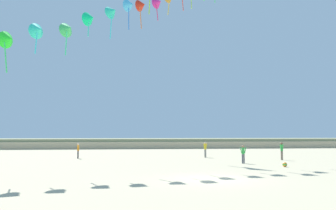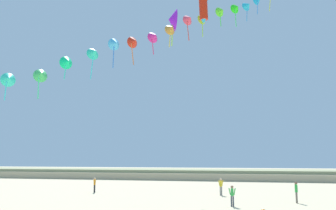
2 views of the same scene
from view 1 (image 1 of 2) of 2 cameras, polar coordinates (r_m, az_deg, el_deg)
The scene contains 8 objects.
ground_plane at distance 20.89m, azimuth 7.01°, elevation -11.75°, with size 240.00×240.00×0.00m, color #C1B28E.
dune_ridge at distance 66.78m, azimuth -2.57°, elevation -6.11°, with size 120.00×12.84×1.67m.
person_near_left at distance 39.43m, azimuth 6.00°, elevation -6.92°, with size 0.51×0.45×1.71m.
person_near_right at distance 38.65m, azimuth -14.22°, elevation -6.95°, with size 0.22×0.56×1.61m.
person_far_left at distance 37.10m, azimuth 17.78°, elevation -6.84°, with size 0.24×0.62×1.76m.
person_far_right at distance 32.09m, azimuth 11.96°, elevation -7.51°, with size 0.56×0.22×1.60m.
kite_banner_string at distance 35.22m, azimuth -2.75°, elevation 16.20°, with size 26.51×26.75×24.58m.
beach_ball at distance 29.74m, azimuth 18.22°, elevation -9.06°, with size 0.36×0.36×0.36m.
Camera 1 is at (-4.90, -20.14, 2.62)m, focal length 38.00 mm.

